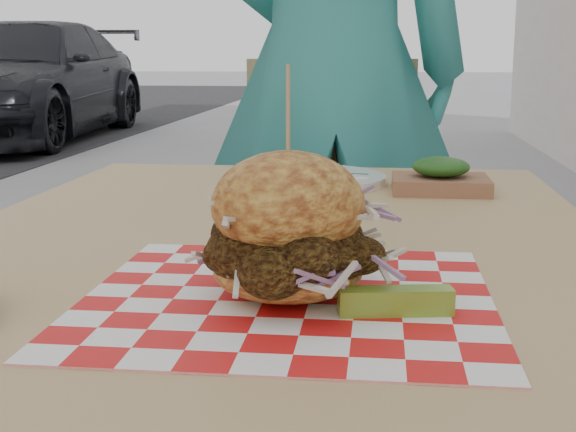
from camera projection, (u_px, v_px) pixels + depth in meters
name	position (u px, v px, depth m)	size (l,w,h in m)	color
diner	(331.00, 68.00, 1.90)	(0.68, 0.44, 1.86)	teal
car_dark	(23.00, 80.00, 9.01)	(1.85, 4.56, 1.32)	black
patio_table	(274.00, 300.00, 0.97)	(0.80, 1.20, 0.75)	tan
patio_chair	(323.00, 225.00, 1.96)	(0.47, 0.48, 0.95)	tan
paper_liner	(288.00, 297.00, 0.71)	(0.36, 0.36, 0.00)	red
sandwich	(288.00, 234.00, 0.70)	(0.18, 0.18, 0.20)	gold
pickle_spear	(396.00, 301.00, 0.66)	(0.10, 0.02, 0.02)	olive
place_setting	(306.00, 179.00, 1.34)	(0.27, 0.27, 0.02)	white
kraft_tray	(441.00, 178.00, 1.26)	(0.15, 0.12, 0.06)	#8F5C41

